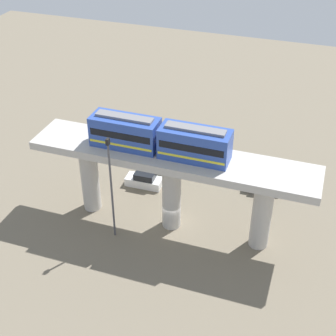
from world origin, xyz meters
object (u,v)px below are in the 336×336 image
parked_car_white (144,180)px  parked_car_black (264,184)px  train (159,138)px  signal_post (111,185)px  tree_near_viaduct (183,137)px

parked_car_white → parked_car_black: (-3.64, 13.26, 0.00)m
train → signal_post: bearing=-47.3°
signal_post → train: bearing=132.7°
parked_car_black → tree_near_viaduct: 10.91m
parked_car_white → tree_near_viaduct: size_ratio=0.72×
parked_car_white → signal_post: bearing=0.4°
train → parked_car_white: size_ratio=3.19×
parked_car_black → train: bearing=-51.8°
tree_near_viaduct → signal_post: signal_post is taller
train → parked_car_white: 11.77m
parked_car_white → tree_near_viaduct: 6.98m
parked_car_white → parked_car_black: bearing=103.8°
train → parked_car_black: train is taller
train → parked_car_white: train is taller
parked_car_white → signal_post: (9.00, 0.30, 5.47)m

